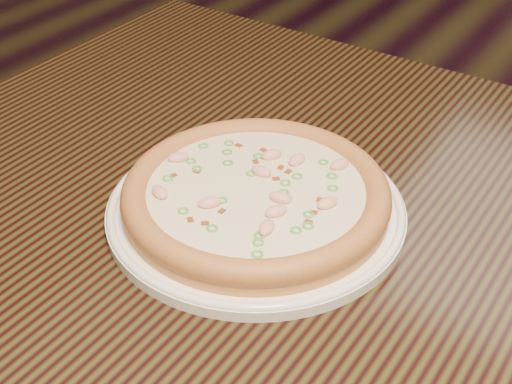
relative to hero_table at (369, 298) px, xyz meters
The scene contains 4 objects.
ground 0.86m from the hero_table, 96.76° to the left, with size 9.00×9.00×0.00m, color black.
hero_table is the anchor object (origin of this frame).
plate 0.17m from the hero_table, 157.38° to the right, with size 0.32×0.32×0.02m.
pizza 0.18m from the hero_table, 157.39° to the right, with size 0.28×0.28×0.03m.
Camera 1 is at (0.28, -1.11, 1.21)m, focal length 50.00 mm.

